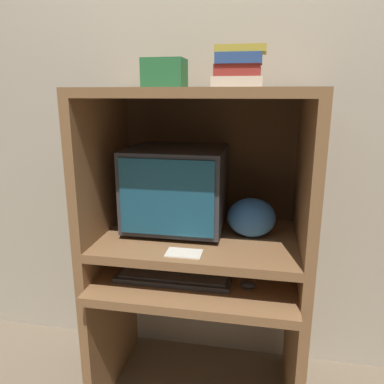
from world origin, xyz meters
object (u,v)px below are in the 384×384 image
Objects in this scene: crt_monitor at (177,187)px; keyboard at (174,276)px; book_stack at (239,67)px; mouse at (248,285)px; snack_bag at (251,217)px; storage_box at (165,74)px.

crt_monitor is 0.88× the size of keyboard.
crt_monitor is 0.58m from book_stack.
mouse is 0.83m from book_stack.
mouse is 0.28m from snack_bag.
snack_bag is (0.30, 0.16, 0.22)m from keyboard.
book_stack is 1.15× the size of storage_box.
crt_monitor is 0.48m from storage_box.
keyboard is at bearing -68.15° from storage_box.
snack_bag is at bearing -6.75° from crt_monitor.
snack_bag reaches higher than mouse.
snack_bag is 0.61m from book_stack.
mouse is at bearing -89.66° from snack_bag.
mouse is at bearing -3.57° from keyboard.
storage_box is (-0.04, -0.02, 0.48)m from crt_monitor.
snack_bag is (-0.00, 0.18, 0.22)m from mouse.
book_stack reaches higher than mouse.
keyboard is 2.49× the size of book_stack.
book_stack is at bearing -19.98° from storage_box.
mouse is at bearing -32.97° from crt_monitor.
mouse is at bearing -49.80° from book_stack.
snack_bag is at bearing 55.26° from book_stack.
mouse is (0.33, -0.22, -0.33)m from crt_monitor.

